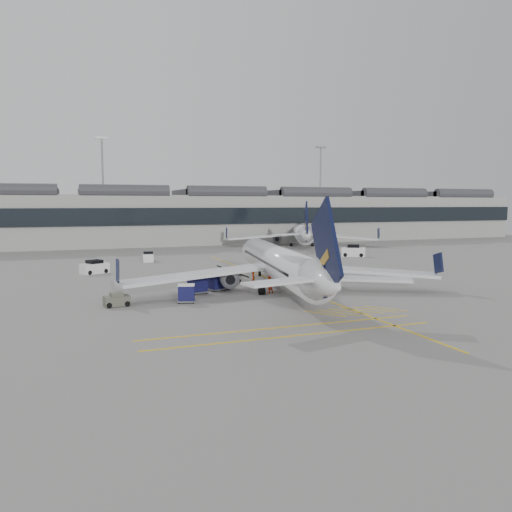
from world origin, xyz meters
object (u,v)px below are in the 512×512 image
object	(u,v)px
ramp_agent_b	(269,285)
belt_loader	(223,278)
ramp_agent_a	(253,279)
pushback_tug	(117,300)
airliner_main	(280,264)
baggage_cart_a	(197,284)

from	to	relation	value
ramp_agent_b	belt_loader	bearing A→B (deg)	-84.26
ramp_agent_a	ramp_agent_b	world-z (taller)	ramp_agent_b
belt_loader	pushback_tug	world-z (taller)	belt_loader
airliner_main	ramp_agent_a	xyz separation A→B (m)	(-1.64, 3.71, -2.01)
ramp_agent_a	ramp_agent_b	distance (m)	4.42
airliner_main	ramp_agent_a	distance (m)	4.53
airliner_main	pushback_tug	size ratio (longest dim) A/B	15.32
ramp_agent_b	airliner_main	bearing A→B (deg)	-166.13
airliner_main	ramp_agent_a	bearing A→B (deg)	123.49
belt_loader	ramp_agent_a	size ratio (longest dim) A/B	2.96
airliner_main	belt_loader	xyz separation A→B (m)	(-4.00, 7.49, -2.25)
belt_loader	ramp_agent_b	world-z (taller)	belt_loader
ramp_agent_a	pushback_tug	world-z (taller)	ramp_agent_a
pushback_tug	belt_loader	bearing A→B (deg)	29.29
airliner_main	baggage_cart_a	xyz separation A→B (m)	(-8.51, 1.55, -1.84)
airliner_main	ramp_agent_a	world-z (taller)	airliner_main
baggage_cart_a	airliner_main	bearing A→B (deg)	-27.91
pushback_tug	ramp_agent_b	bearing A→B (deg)	-2.31
baggage_cart_a	ramp_agent_a	size ratio (longest dim) A/B	1.28
airliner_main	pushback_tug	world-z (taller)	airliner_main
ramp_agent_b	pushback_tug	distance (m)	15.36
baggage_cart_a	ramp_agent_a	bearing A→B (deg)	-0.12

